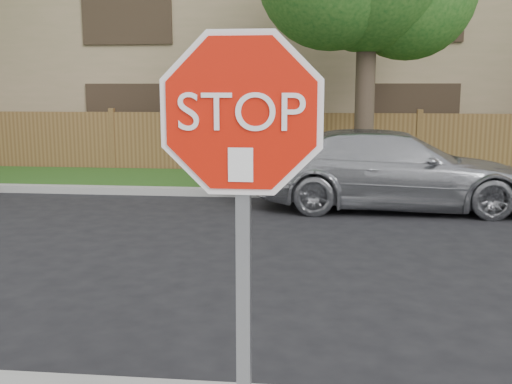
# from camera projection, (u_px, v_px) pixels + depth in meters

# --- Properties ---
(far_curb) EXTENTS (70.00, 0.30, 0.15)m
(far_curb) POSITION_uv_depth(u_px,v_px,m) (246.00, 193.00, 12.52)
(far_curb) COLOR gray
(far_curb) RESTS_ON ground
(grass_strip) EXTENTS (70.00, 3.00, 0.12)m
(grass_strip) POSITION_uv_depth(u_px,v_px,m) (255.00, 181.00, 14.14)
(grass_strip) COLOR #1E4714
(grass_strip) RESTS_ON ground
(fence) EXTENTS (70.00, 0.12, 1.60)m
(fence) POSITION_uv_depth(u_px,v_px,m) (262.00, 144.00, 15.58)
(fence) COLOR brown
(fence) RESTS_ON ground
(apartment_building) EXTENTS (35.20, 9.20, 7.20)m
(apartment_building) POSITION_uv_depth(u_px,v_px,m) (278.00, 49.00, 20.59)
(apartment_building) COLOR #92825B
(apartment_building) RESTS_ON ground
(stop_sign) EXTENTS (1.01, 0.13, 2.55)m
(stop_sign) POSITION_uv_depth(u_px,v_px,m) (242.00, 186.00, 2.66)
(stop_sign) COLOR gray
(stop_sign) RESTS_ON sidewalk_near
(sedan_right) EXTENTS (5.07, 2.08, 1.47)m
(sedan_right) POSITION_uv_depth(u_px,v_px,m) (393.00, 170.00, 11.17)
(sedan_right) COLOR #A5A7AC
(sedan_right) RESTS_ON ground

